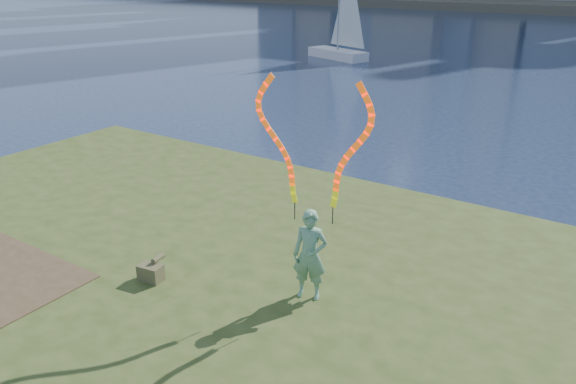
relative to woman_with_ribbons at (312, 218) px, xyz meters
The scene contains 5 objects.
ground 3.60m from the woman_with_ribbons, behind, with size 320.00×320.00×0.00m, color #1A2742.
grassy_knoll 4.02m from the woman_with_ribbons, 142.61° to the right, with size 20.00×18.00×0.80m.
woman_with_ribbons is the anchor object (origin of this frame).
canvas_bag 3.09m from the woman_with_ribbons, 156.47° to the right, with size 0.45×0.50×0.39m.
sailboat 31.26m from the woman_with_ribbons, 117.98° to the left, with size 4.91×2.97×7.49m.
Camera 1 is at (7.01, -7.06, 5.93)m, focal length 35.00 mm.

